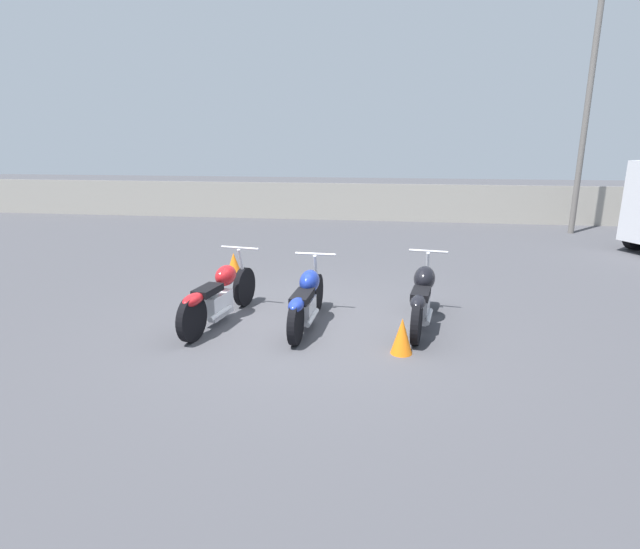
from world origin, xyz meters
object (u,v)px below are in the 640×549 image
motorcycle_slot_2 (422,297)px  traffic_cone_far (402,336)px  traffic_cone_near (234,264)px  motorcycle_slot_1 (307,299)px  motorcycle_slot_0 (219,296)px  light_pole_left (590,85)px

motorcycle_slot_2 → traffic_cone_far: 1.08m
traffic_cone_near → traffic_cone_far: bearing=-46.2°
motorcycle_slot_1 → traffic_cone_near: size_ratio=4.48×
motorcycle_slot_1 → traffic_cone_far: size_ratio=4.22×
motorcycle_slot_2 → traffic_cone_near: bearing=154.7°
traffic_cone_near → traffic_cone_far: 4.75m
motorcycle_slot_0 → motorcycle_slot_1: (1.30, 0.03, 0.00)m
motorcycle_slot_0 → traffic_cone_far: size_ratio=4.69×
light_pole_left → traffic_cone_far: bearing=-118.2°
motorcycle_slot_0 → traffic_cone_far: (2.64, -0.74, -0.18)m
light_pole_left → motorcycle_slot_0: bearing=-131.7°
motorcycle_slot_0 → motorcycle_slot_2: 2.95m
motorcycle_slot_1 → motorcycle_slot_2: (1.64, 0.26, 0.03)m
light_pole_left → motorcycle_slot_1: light_pole_left is taller
traffic_cone_near → traffic_cone_far: (3.29, -3.43, 0.01)m
motorcycle_slot_1 → traffic_cone_near: bearing=128.9°
light_pole_left → traffic_cone_near: size_ratio=15.41×
light_pole_left → motorcycle_slot_1: bearing=-126.6°
motorcycle_slot_0 → motorcycle_slot_1: 1.30m
light_pole_left → traffic_cone_far: (-5.00, -9.30, -3.83)m
traffic_cone_far → light_pole_left: bearing=61.8°
motorcycle_slot_1 → motorcycle_slot_2: motorcycle_slot_2 is taller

